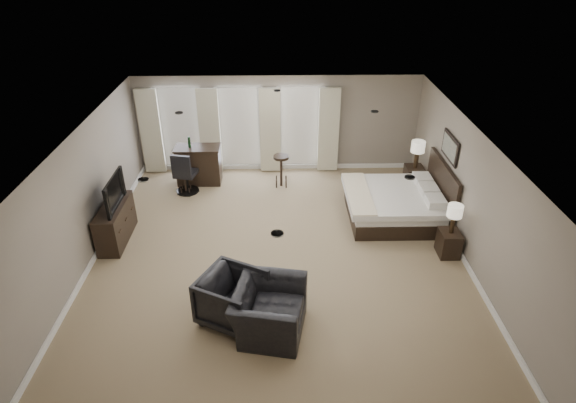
{
  "coord_description": "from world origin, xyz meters",
  "views": [
    {
      "loc": [
        0.03,
        -7.94,
        5.84
      ],
      "look_at": [
        0.2,
        0.4,
        1.1
      ],
      "focal_mm": 30.0,
      "sensor_mm": 36.0,
      "label": 1
    }
  ],
  "objects_px": {
    "dresser": "(116,223)",
    "lamp_near": "(453,219)",
    "desk_chair": "(186,172)",
    "lamp_far": "(417,155)",
    "bar_stool_left": "(185,181)",
    "armchair_far": "(232,296)",
    "armchair_near": "(269,304)",
    "bed": "(392,192)",
    "tv": "(111,203)",
    "nightstand_far": "(414,178)",
    "bar_counter": "(199,165)",
    "nightstand_near": "(449,243)",
    "bar_stool_right": "(281,171)"
  },
  "relations": [
    {
      "from": "bed",
      "to": "bar_counter",
      "type": "xyz_separation_m",
      "value": [
        -4.64,
        1.89,
        -0.17
      ]
    },
    {
      "from": "nightstand_near",
      "to": "bar_stool_right",
      "type": "distance_m",
      "value": 4.6
    },
    {
      "from": "bed",
      "to": "lamp_far",
      "type": "xyz_separation_m",
      "value": [
        0.89,
        1.45,
        0.27
      ]
    },
    {
      "from": "bar_counter",
      "to": "bar_stool_right",
      "type": "height_order",
      "value": "bar_counter"
    },
    {
      "from": "tv",
      "to": "desk_chair",
      "type": "height_order",
      "value": "desk_chair"
    },
    {
      "from": "bed",
      "to": "bar_stool_left",
      "type": "relative_size",
      "value": 3.11
    },
    {
      "from": "armchair_near",
      "to": "armchair_far",
      "type": "height_order",
      "value": "armchair_near"
    },
    {
      "from": "nightstand_near",
      "to": "armchair_near",
      "type": "xyz_separation_m",
      "value": [
        -3.63,
        -2.06,
        0.28
      ]
    },
    {
      "from": "bed",
      "to": "nightstand_near",
      "type": "relative_size",
      "value": 3.96
    },
    {
      "from": "nightstand_far",
      "to": "bar_stool_left",
      "type": "distance_m",
      "value": 5.81
    },
    {
      "from": "armchair_near",
      "to": "bar_stool_right",
      "type": "relative_size",
      "value": 1.49
    },
    {
      "from": "nightstand_near",
      "to": "nightstand_far",
      "type": "distance_m",
      "value": 2.9
    },
    {
      "from": "lamp_near",
      "to": "armchair_far",
      "type": "bearing_deg",
      "value": -156.95
    },
    {
      "from": "dresser",
      "to": "bar_stool_left",
      "type": "relative_size",
      "value": 2.1
    },
    {
      "from": "dresser",
      "to": "bar_counter",
      "type": "relative_size",
      "value": 1.23
    },
    {
      "from": "bed",
      "to": "armchair_near",
      "type": "distance_m",
      "value": 4.46
    },
    {
      "from": "bed",
      "to": "armchair_far",
      "type": "distance_m",
      "value": 4.68
    },
    {
      "from": "armchair_near",
      "to": "bar_stool_left",
      "type": "relative_size",
      "value": 1.86
    },
    {
      "from": "nightstand_far",
      "to": "lamp_far",
      "type": "height_order",
      "value": "lamp_far"
    },
    {
      "from": "dresser",
      "to": "armchair_near",
      "type": "relative_size",
      "value": 1.13
    },
    {
      "from": "tv",
      "to": "nightstand_far",
      "type": "bearing_deg",
      "value": -72.14
    },
    {
      "from": "nightstand_far",
      "to": "desk_chair",
      "type": "distance_m",
      "value": 5.78
    },
    {
      "from": "dresser",
      "to": "bar_counter",
      "type": "height_order",
      "value": "bar_counter"
    },
    {
      "from": "nightstand_far",
      "to": "desk_chair",
      "type": "height_order",
      "value": "desk_chair"
    },
    {
      "from": "bed",
      "to": "armchair_far",
      "type": "bearing_deg",
      "value": -135.87
    },
    {
      "from": "bar_stool_right",
      "to": "desk_chair",
      "type": "xyz_separation_m",
      "value": [
        -2.39,
        -0.3,
        0.13
      ]
    },
    {
      "from": "lamp_far",
      "to": "bed",
      "type": "bearing_deg",
      "value": -121.54
    },
    {
      "from": "bed",
      "to": "tv",
      "type": "relative_size",
      "value": 1.84
    },
    {
      "from": "bed",
      "to": "nightstand_far",
      "type": "relative_size",
      "value": 3.58
    },
    {
      "from": "tv",
      "to": "lamp_far",
      "type": "bearing_deg",
      "value": -72.14
    },
    {
      "from": "tv",
      "to": "bar_counter",
      "type": "bearing_deg",
      "value": -27.52
    },
    {
      "from": "lamp_far",
      "to": "bar_stool_left",
      "type": "relative_size",
      "value": 1.04
    },
    {
      "from": "dresser",
      "to": "bar_stool_left",
      "type": "xyz_separation_m",
      "value": [
        1.11,
        2.11,
        -0.07
      ]
    },
    {
      "from": "desk_chair",
      "to": "lamp_far",
      "type": "bearing_deg",
      "value": -166.99
    },
    {
      "from": "nightstand_far",
      "to": "bar_counter",
      "type": "height_order",
      "value": "bar_counter"
    },
    {
      "from": "dresser",
      "to": "desk_chair",
      "type": "relative_size",
      "value": 1.28
    },
    {
      "from": "lamp_near",
      "to": "lamp_far",
      "type": "distance_m",
      "value": 2.9
    },
    {
      "from": "lamp_near",
      "to": "armchair_near",
      "type": "relative_size",
      "value": 0.49
    },
    {
      "from": "dresser",
      "to": "armchair_far",
      "type": "distance_m",
      "value": 3.65
    },
    {
      "from": "bar_stool_left",
      "to": "dresser",
      "type": "bearing_deg",
      "value": -117.75
    },
    {
      "from": "nightstand_near",
      "to": "bar_counter",
      "type": "distance_m",
      "value": 6.46
    },
    {
      "from": "nightstand_far",
      "to": "bar_counter",
      "type": "bearing_deg",
      "value": 175.42
    },
    {
      "from": "tv",
      "to": "bar_counter",
      "type": "relative_size",
      "value": 0.99
    },
    {
      "from": "bar_stool_right",
      "to": "lamp_far",
      "type": "bearing_deg",
      "value": -3.58
    },
    {
      "from": "tv",
      "to": "lamp_near",
      "type": "bearing_deg",
      "value": -95.53
    },
    {
      "from": "tv",
      "to": "bar_stool_left",
      "type": "relative_size",
      "value": 1.7
    },
    {
      "from": "armchair_far",
      "to": "desk_chair",
      "type": "bearing_deg",
      "value": 45.23
    },
    {
      "from": "dresser",
      "to": "lamp_near",
      "type": "bearing_deg",
      "value": -5.53
    },
    {
      "from": "nightstand_far",
      "to": "armchair_near",
      "type": "xyz_separation_m",
      "value": [
        -3.63,
        -4.96,
        0.25
      ]
    },
    {
      "from": "lamp_near",
      "to": "desk_chair",
      "type": "relative_size",
      "value": 0.56
    }
  ]
}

